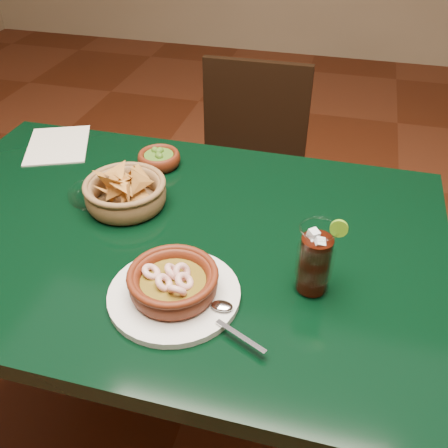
% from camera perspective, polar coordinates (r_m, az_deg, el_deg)
% --- Properties ---
extents(ground, '(7.00, 7.00, 0.00)m').
position_cam_1_polar(ground, '(1.66, -4.84, -21.62)').
color(ground, '#471C0C').
rests_on(ground, ground).
extents(dining_table, '(1.20, 0.80, 0.75)m').
position_cam_1_polar(dining_table, '(1.15, -6.49, -4.62)').
color(dining_table, black).
rests_on(dining_table, ground).
extents(dining_chair, '(0.40, 0.40, 0.85)m').
position_cam_1_polar(dining_chair, '(1.80, 2.68, 5.35)').
color(dining_chair, black).
rests_on(dining_chair, ground).
extents(shrimp_plate, '(0.31, 0.25, 0.07)m').
position_cam_1_polar(shrimp_plate, '(0.92, -5.77, -6.97)').
color(shrimp_plate, silver).
rests_on(shrimp_plate, dining_table).
extents(chip_basket, '(0.22, 0.22, 0.13)m').
position_cam_1_polar(chip_basket, '(1.16, -11.19, 3.54)').
color(chip_basket, olive).
rests_on(chip_basket, dining_table).
extents(guacamole_ramekin, '(0.13, 0.13, 0.04)m').
position_cam_1_polar(guacamole_ramekin, '(1.31, -7.44, 7.45)').
color(guacamole_ramekin, '#4B190B').
rests_on(guacamole_ramekin, dining_table).
extents(cola_drink, '(0.14, 0.14, 0.17)m').
position_cam_1_polar(cola_drink, '(0.92, 10.35, -4.06)').
color(cola_drink, white).
rests_on(cola_drink, dining_table).
extents(glass_ashtray, '(0.13, 0.13, 0.03)m').
position_cam_1_polar(glass_ashtray, '(1.21, -14.69, 3.36)').
color(glass_ashtray, white).
rests_on(glass_ashtray, dining_table).
extents(paper_menu, '(0.23, 0.26, 0.00)m').
position_cam_1_polar(paper_menu, '(1.48, -18.45, 8.58)').
color(paper_menu, beige).
rests_on(paper_menu, dining_table).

